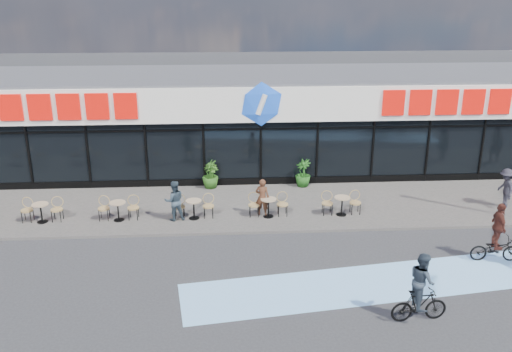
{
  "coord_description": "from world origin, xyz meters",
  "views": [
    {
      "loc": [
        -1.59,
        -15.8,
        8.49
      ],
      "look_at": [
        -0.42,
        3.5,
        1.71
      ],
      "focal_mm": 38.0,
      "sensor_mm": 36.0,
      "label": 1
    }
  ],
  "objects_px": {
    "potted_plant_left": "(210,174)",
    "potted_plant_right": "(303,173)",
    "potted_plant_mid": "(212,176)",
    "cyclist_b": "(497,239)",
    "pedestrian_a": "(506,188)",
    "patron_left": "(262,197)",
    "patron_right": "(174,201)"
  },
  "relations": [
    {
      "from": "potted_plant_left",
      "to": "potted_plant_right",
      "type": "bearing_deg",
      "value": -0.66
    },
    {
      "from": "potted_plant_mid",
      "to": "cyclist_b",
      "type": "xyz_separation_m",
      "value": [
        9.31,
        -7.22,
        0.14
      ]
    },
    {
      "from": "potted_plant_mid",
      "to": "pedestrian_a",
      "type": "bearing_deg",
      "value": -14.24
    },
    {
      "from": "patron_left",
      "to": "pedestrian_a",
      "type": "relative_size",
      "value": 0.93
    },
    {
      "from": "patron_left",
      "to": "pedestrian_a",
      "type": "distance_m",
      "value": 9.76
    },
    {
      "from": "potted_plant_mid",
      "to": "pedestrian_a",
      "type": "distance_m",
      "value": 12.12
    },
    {
      "from": "potted_plant_right",
      "to": "patron_left",
      "type": "relative_size",
      "value": 0.82
    },
    {
      "from": "potted_plant_mid",
      "to": "cyclist_b",
      "type": "bearing_deg",
      "value": -37.77
    },
    {
      "from": "cyclist_b",
      "to": "patron_right",
      "type": "bearing_deg",
      "value": 160.77
    },
    {
      "from": "patron_right",
      "to": "pedestrian_a",
      "type": "height_order",
      "value": "pedestrian_a"
    },
    {
      "from": "patron_right",
      "to": "pedestrian_a",
      "type": "distance_m",
      "value": 13.1
    },
    {
      "from": "potted_plant_left",
      "to": "patron_left",
      "type": "bearing_deg",
      "value": -57.0
    },
    {
      "from": "potted_plant_left",
      "to": "potted_plant_mid",
      "type": "distance_m",
      "value": 0.15
    },
    {
      "from": "potted_plant_right",
      "to": "patron_right",
      "type": "relative_size",
      "value": 0.78
    },
    {
      "from": "potted_plant_right",
      "to": "patron_right",
      "type": "height_order",
      "value": "patron_right"
    },
    {
      "from": "potted_plant_mid",
      "to": "cyclist_b",
      "type": "height_order",
      "value": "cyclist_b"
    },
    {
      "from": "patron_right",
      "to": "patron_left",
      "type": "bearing_deg",
      "value": 171.37
    },
    {
      "from": "potted_plant_left",
      "to": "potted_plant_right",
      "type": "xyz_separation_m",
      "value": [
        4.09,
        -0.05,
        -0.02
      ]
    },
    {
      "from": "potted_plant_left",
      "to": "cyclist_b",
      "type": "xyz_separation_m",
      "value": [
        9.39,
        -7.14,
        0.03
      ]
    },
    {
      "from": "potted_plant_right",
      "to": "cyclist_b",
      "type": "xyz_separation_m",
      "value": [
        5.29,
        -7.1,
        0.06
      ]
    },
    {
      "from": "patron_left",
      "to": "patron_right",
      "type": "xyz_separation_m",
      "value": [
        -3.34,
        -0.25,
        0.04
      ]
    },
    {
      "from": "potted_plant_right",
      "to": "patron_left",
      "type": "bearing_deg",
      "value": -122.92
    },
    {
      "from": "potted_plant_right",
      "to": "cyclist_b",
      "type": "bearing_deg",
      "value": -53.28
    },
    {
      "from": "pedestrian_a",
      "to": "cyclist_b",
      "type": "xyz_separation_m",
      "value": [
        -2.43,
        -4.23,
        -0.14
      ]
    },
    {
      "from": "potted_plant_mid",
      "to": "patron_right",
      "type": "relative_size",
      "value": 0.67
    },
    {
      "from": "potted_plant_mid",
      "to": "potted_plant_right",
      "type": "height_order",
      "value": "potted_plant_right"
    },
    {
      "from": "potted_plant_right",
      "to": "cyclist_b",
      "type": "distance_m",
      "value": 8.85
    },
    {
      "from": "cyclist_b",
      "to": "potted_plant_mid",
      "type": "bearing_deg",
      "value": 142.23
    },
    {
      "from": "pedestrian_a",
      "to": "patron_right",
      "type": "bearing_deg",
      "value": -84.96
    },
    {
      "from": "potted_plant_left",
      "to": "cyclist_b",
      "type": "height_order",
      "value": "cyclist_b"
    },
    {
      "from": "potted_plant_left",
      "to": "potted_plant_mid",
      "type": "height_order",
      "value": "potted_plant_left"
    },
    {
      "from": "potted_plant_left",
      "to": "patron_right",
      "type": "relative_size",
      "value": 0.81
    }
  ]
}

